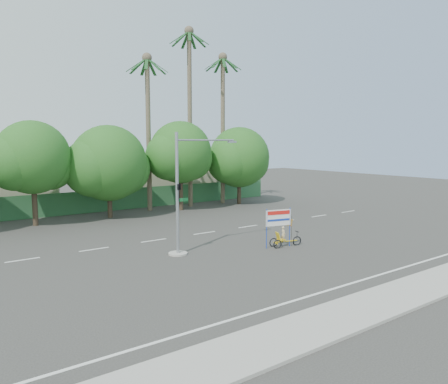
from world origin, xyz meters
TOP-DOWN VIEW (x-y plane):
  - ground at (0.00, 0.00)m, footprint 120.00×120.00m
  - sidewalk_near at (0.00, -7.50)m, footprint 50.00×2.40m
  - fence at (0.00, 21.50)m, footprint 38.00×0.08m
  - building_right at (8.00, 26.00)m, footprint 14.00×8.00m
  - tree_left at (-7.05, 18.00)m, footprint 6.66×5.60m
  - tree_center at (-1.05, 18.00)m, footprint 7.62×6.40m
  - tree_right at (5.95, 18.00)m, footprint 6.90×5.80m
  - tree_far_right at (12.95, 18.00)m, footprint 7.38×6.20m
  - palm_tall at (8.00, 19.50)m, footprint 3.73×3.79m
  - palm_mid at (12.00, 19.50)m, footprint 3.73×3.79m
  - palm_short at (3.50, 19.50)m, footprint 3.73×3.79m
  - traffic_signal at (-2.20, 3.98)m, footprint 4.72×1.10m
  - trike_billboard at (3.58, 1.80)m, footprint 2.44×0.91m

SIDE VIEW (x-z plane):
  - ground at x=0.00m, z-range 0.00..0.00m
  - sidewalk_near at x=0.00m, z-range 0.00..0.12m
  - trike_billboard at x=3.58m, z-range -0.24..2.22m
  - fence at x=0.00m, z-range 0.00..2.00m
  - building_right at x=8.00m, z-range 0.00..3.60m
  - traffic_signal at x=-2.20m, z-range -0.58..6.42m
  - tree_center at x=-1.05m, z-range 0.54..8.39m
  - tree_far_right at x=12.95m, z-range 0.68..8.61m
  - tree_left at x=-7.05m, z-range 1.02..9.09m
  - tree_right at x=5.95m, z-range 1.06..9.42m
  - palm_short at x=3.50m, z-range 1.64..16.09m
  - palm_mid at x=12.00m, z-range 1.67..17.12m
  - palm_tall at x=8.00m, z-range 1.74..19.19m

